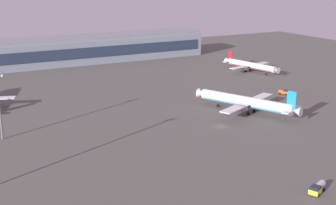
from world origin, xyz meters
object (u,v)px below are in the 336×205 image
Objects in this scene: airplane_near_gate at (247,102)px; airplane_mid_apron at (250,65)px; baggage_tractor at (284,92)px; fuel_truck at (317,188)px.

airplane_near_gate is 79.96m from airplane_mid_apron.
baggage_tractor is at bearing 58.22° from airplane_mid_apron.
baggage_tractor is at bearing 1.17° from airplane_near_gate.
baggage_tractor is (32.74, 15.44, -3.24)m from airplane_near_gate.
airplane_mid_apron is at bearing -54.77° from fuel_truck.
fuel_truck is at bearing -136.45° from airplane_near_gate.
airplane_mid_apron is 50.16m from baggage_tractor.
airplane_mid_apron is 147.97m from fuel_truck.
fuel_truck is 99.26m from baggage_tractor.
fuel_truck reaches higher than baggage_tractor.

